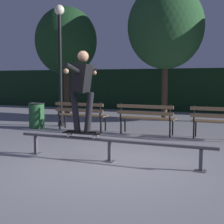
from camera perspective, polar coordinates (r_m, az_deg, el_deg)
name	(u,v)px	position (r m, az deg, el deg)	size (l,w,h in m)	color
ground_plane	(105,164)	(5.93, -1.27, -9.24)	(90.00, 90.00, 0.00)	gray
hedge_backdrop	(194,90)	(16.07, 14.36, 3.79)	(24.00, 1.20, 2.05)	black
grind_rail	(110,144)	(6.06, -0.40, -5.70)	(3.92, 0.18, 0.43)	#47474C
skateboard	(82,133)	(6.27, -5.26, -3.73)	(0.79, 0.26, 0.09)	black
skateboarder	(82,85)	(6.19, -5.32, 4.85)	(0.63, 1.41, 1.56)	black
park_bench_leftmost	(81,113)	(9.74, -5.53, -0.14)	(1.61, 0.44, 0.88)	black
park_bench_left_center	(146,116)	(8.96, 5.97, -0.66)	(1.61, 0.44, 0.88)	black
park_bench_right_center	(223,119)	(8.61, 19.00, -1.21)	(1.61, 0.44, 0.88)	black
tree_far_left	(66,41)	(13.64, -8.10, 12.24)	(2.52, 2.52, 4.48)	#4C3828
tree_behind_benches	(166,27)	(12.67, 9.46, 14.56)	(2.86, 2.86, 5.07)	#4C3828
lamp_post_left	(60,50)	(10.72, -9.18, 10.77)	(0.32, 0.32, 3.90)	black
trash_can	(37,115)	(10.47, -13.16, -0.54)	(0.52, 0.52, 0.80)	#23562D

